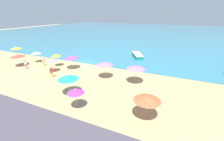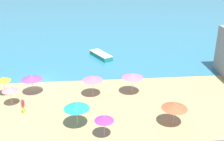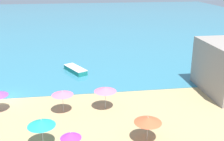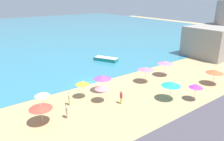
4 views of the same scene
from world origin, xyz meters
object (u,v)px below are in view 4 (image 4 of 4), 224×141
object	(u,v)px
bather_3	(121,97)
harbor_fortress	(221,32)
beach_umbrella_8	(165,62)
beach_umbrella_2	(102,77)
beach_umbrella_9	(196,86)
beach_umbrella_4	(215,71)
skiff_nearshore	(106,59)
bather_0	(69,98)
bather_2	(67,110)
beach_umbrella_10	(82,83)
beach_umbrella_0	(146,69)
beach_umbrella_5	(42,94)
beach_umbrella_1	(41,107)
beach_umbrella_6	(102,87)
beach_umbrella_7	(171,84)

from	to	relation	value
bather_3	harbor_fortress	world-z (taller)	harbor_fortress
beach_umbrella_8	harbor_fortress	distance (m)	21.49
beach_umbrella_2	beach_umbrella_9	world-z (taller)	beach_umbrella_2
beach_umbrella_4	skiff_nearshore	world-z (taller)	beach_umbrella_4
beach_umbrella_2	bather_0	xyz separation A→B (m)	(-5.57, -0.99, -1.12)
bather_2	beach_umbrella_10	bearing A→B (deg)	40.80
bather_0	harbor_fortress	xyz separation A→B (m)	(38.48, 2.29, 3.92)
skiff_nearshore	beach_umbrella_4	bearing A→B (deg)	-72.73
skiff_nearshore	beach_umbrella_0	bearing A→B (deg)	-97.10
beach_umbrella_9	skiff_nearshore	world-z (taller)	beach_umbrella_9
harbor_fortress	bather_0	bearing A→B (deg)	-176.59
beach_umbrella_2	beach_umbrella_5	world-z (taller)	beach_umbrella_2
beach_umbrella_1	beach_umbrella_4	world-z (taller)	beach_umbrella_4
skiff_nearshore	harbor_fortress	world-z (taller)	harbor_fortress
beach_umbrella_10	bather_0	bearing A→B (deg)	-160.66
beach_umbrella_4	beach_umbrella_10	size ratio (longest dim) A/B	1.07
beach_umbrella_6	beach_umbrella_4	bearing A→B (deg)	-17.72
beach_umbrella_4	beach_umbrella_9	xyz separation A→B (m)	(-6.82, -1.40, -0.07)
bather_2	skiff_nearshore	world-z (taller)	bather_2
beach_umbrella_8	skiff_nearshore	bearing A→B (deg)	103.66
beach_umbrella_1	bather_0	bearing A→B (deg)	25.56
beach_umbrella_7	beach_umbrella_10	world-z (taller)	beach_umbrella_7
beach_umbrella_5	beach_umbrella_9	bearing A→B (deg)	-29.65
beach_umbrella_1	beach_umbrella_5	size ratio (longest dim) A/B	1.08
beach_umbrella_7	beach_umbrella_10	distance (m)	11.22
beach_umbrella_6	beach_umbrella_8	xyz separation A→B (m)	(13.60, 1.52, 0.35)
beach_umbrella_6	skiff_nearshore	bearing A→B (deg)	53.21
bather_0	skiff_nearshore	xyz separation A→B (m)	(14.23, 12.48, -0.55)
beach_umbrella_9	beach_umbrella_10	size ratio (longest dim) A/B	0.97
beach_umbrella_0	bather_2	size ratio (longest dim) A/B	1.46
beach_umbrella_0	harbor_fortress	world-z (taller)	harbor_fortress
beach_umbrella_5	beach_umbrella_8	bearing A→B (deg)	-3.05
beach_umbrella_5	beach_umbrella_10	world-z (taller)	beach_umbrella_10
beach_umbrella_5	bather_0	world-z (taller)	beach_umbrella_5
beach_umbrella_6	beach_umbrella_7	world-z (taller)	beach_umbrella_7
beach_umbrella_0	beach_umbrella_1	bearing A→B (deg)	-174.22
beach_umbrella_6	beach_umbrella_0	bearing A→B (deg)	8.61
beach_umbrella_7	bather_2	world-z (taller)	beach_umbrella_7
beach_umbrella_2	bather_0	size ratio (longest dim) A/B	1.43
beach_umbrella_9	beach_umbrella_10	xyz separation A→B (m)	(-11.08, 9.14, 0.10)
beach_umbrella_2	harbor_fortress	size ratio (longest dim) A/B	0.18
beach_umbrella_7	bather_0	world-z (taller)	beach_umbrella_7
beach_umbrella_8	beach_umbrella_9	world-z (taller)	beach_umbrella_8
beach_umbrella_5	skiff_nearshore	world-z (taller)	beach_umbrella_5
beach_umbrella_6	beach_umbrella_9	size ratio (longest dim) A/B	0.97
skiff_nearshore	beach_umbrella_9	bearing A→B (deg)	-92.18
beach_umbrella_4	bather_2	size ratio (longest dim) A/B	1.47
beach_umbrella_7	beach_umbrella_9	size ratio (longest dim) A/B	1.12
skiff_nearshore	harbor_fortress	distance (m)	26.68
beach_umbrella_7	beach_umbrella_10	bearing A→B (deg)	140.11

